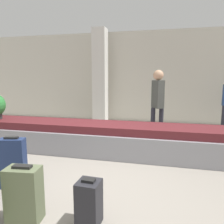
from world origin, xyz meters
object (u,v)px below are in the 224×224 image
(traveler_2, at_px, (158,99))
(pillar, at_px, (100,77))
(suitcase_3, at_px, (24,194))
(suitcase_4, at_px, (13,163))
(suitcase_1, at_px, (89,203))

(traveler_2, bearing_deg, pillar, 15.74)
(suitcase_3, xyz_separation_m, suitcase_4, (-0.62, 0.64, 0.05))
(pillar, bearing_deg, suitcase_1, -75.02)
(suitcase_3, bearing_deg, suitcase_1, 1.54)
(pillar, xyz_separation_m, suitcase_3, (0.67, -5.28, -1.29))
(suitcase_3, relative_size, suitcase_4, 0.86)
(suitcase_1, xyz_separation_m, traveler_2, (0.60, 3.38, 0.82))
(pillar, height_order, suitcase_4, pillar)
(suitcase_3, bearing_deg, traveler_2, 62.53)
(pillar, distance_m, traveler_2, 2.74)
(suitcase_4, bearing_deg, suitcase_3, -59.22)
(suitcase_1, relative_size, suitcase_4, 0.69)
(pillar, height_order, suitcase_1, pillar)
(suitcase_3, distance_m, traveler_2, 3.80)
(pillar, relative_size, suitcase_3, 4.95)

